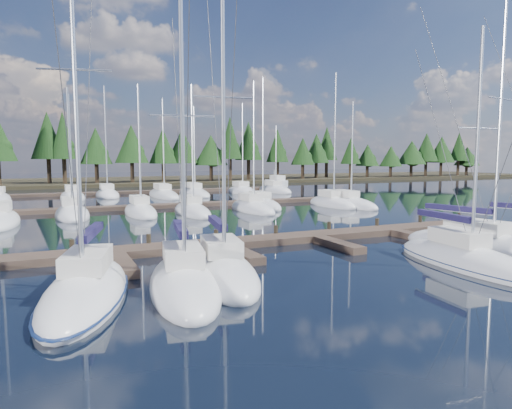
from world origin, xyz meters
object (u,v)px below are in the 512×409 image
front_sailboat_1 (86,291)px  motor_yacht_right (276,188)px  main_dock (226,246)px  front_sailboat_4 (464,260)px  front_sailboat_2 (184,284)px  front_sailboat_3 (223,272)px  front_sailboat_5 (484,246)px

front_sailboat_1 → motor_yacht_right: front_sailboat_1 is taller
main_dock → front_sailboat_4: size_ratio=3.73×
front_sailboat_2 → front_sailboat_3: size_ratio=0.88×
front_sailboat_4 → motor_yacht_right: bearing=73.2°
front_sailboat_1 → front_sailboat_3: bearing=5.2°
front_sailboat_1 → front_sailboat_2: 3.60m
main_dock → front_sailboat_1: front_sailboat_1 is taller
front_sailboat_1 → front_sailboat_5: front_sailboat_5 is taller
main_dock → front_sailboat_3: size_ratio=3.19×
main_dock → motor_yacht_right: 46.42m
front_sailboat_2 → motor_yacht_right: 54.51m
main_dock → front_sailboat_3: front_sailboat_3 is taller
front_sailboat_4 → motor_yacht_right: size_ratio=1.49×
front_sailboat_5 → front_sailboat_2: bearing=-178.6°
front_sailboat_3 → front_sailboat_1: bearing=-174.8°
front_sailboat_2 → front_sailboat_3: (1.98, 1.02, 0.01)m
motor_yacht_right → front_sailboat_2: bearing=-120.8°
front_sailboat_3 → front_sailboat_4: (11.30, -2.61, -0.02)m
front_sailboat_1 → front_sailboat_5: 20.67m
main_dock → front_sailboat_2: 8.09m
motor_yacht_right → front_sailboat_5: bearing=-103.1°
front_sailboat_3 → front_sailboat_4: size_ratio=1.17×
front_sailboat_1 → front_sailboat_4: front_sailboat_1 is taller
main_dock → front_sailboat_3: bearing=-111.9°
front_sailboat_1 → front_sailboat_2: size_ratio=1.22×
front_sailboat_1 → front_sailboat_2: bearing=-8.3°
motor_yacht_right → front_sailboat_3: bearing=-119.5°
front_sailboat_1 → front_sailboat_4: 16.98m
main_dock → front_sailboat_2: size_ratio=3.61×
front_sailboat_4 → front_sailboat_5: (3.83, 2.02, 0.01)m
main_dock → front_sailboat_1: bearing=-141.3°
front_sailboat_2 → front_sailboat_3: bearing=27.3°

